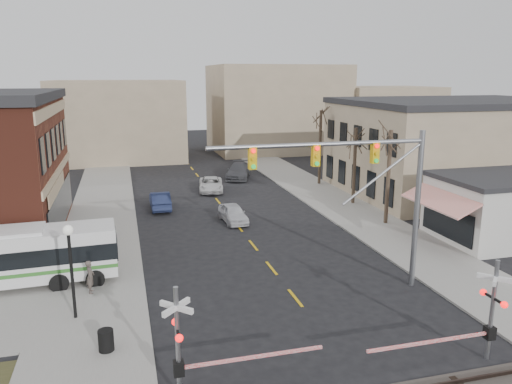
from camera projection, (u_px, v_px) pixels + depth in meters
ground at (310, 317)px, 22.39m from camera, size 160.00×160.00×0.00m
sidewalk_west at (103, 214)px, 38.77m from camera, size 5.00×60.00×0.12m
sidewalk_east at (329, 199)px, 43.59m from camera, size 5.00×60.00×0.12m
tan_building at (457, 146)px, 45.81m from camera, size 20.30×15.30×8.50m
awning_shop at (501, 208)px, 32.54m from camera, size 9.74×6.20×4.30m
tree_east_a at (388, 177)px, 35.54m from camera, size 0.28×0.28×6.75m
tree_east_b at (354, 166)px, 41.31m from camera, size 0.28×0.28×6.30m
tree_east_c at (320, 147)px, 48.78m from camera, size 0.28×0.28×7.20m
traffic_signal_mast at (366, 179)px, 23.77m from camera, size 10.72×0.30×8.00m
rr_crossing_west at (191, 343)px, 16.44m from camera, size 5.60×1.36×4.00m
rr_crossing_east at (482, 313)px, 18.52m from camera, size 5.60×1.36×4.00m
street_lamp at (70, 252)px, 21.39m from camera, size 0.44×0.44×4.26m
trash_bin at (106, 340)px, 19.34m from camera, size 0.60×0.60×0.86m
car_a at (233, 213)px, 36.77m from camera, size 1.79×3.99×1.33m
car_b at (160, 200)px, 40.40m from camera, size 1.51×4.33×1.42m
car_c at (211, 184)px, 46.60m from camera, size 2.85×4.92×1.29m
car_d at (238, 171)px, 52.44m from camera, size 3.95×5.84×1.57m
pedestrian_near at (90, 277)px, 24.43m from camera, size 0.44×0.63×1.66m
pedestrian_far at (78, 257)px, 26.71m from camera, size 1.19×1.13×1.93m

